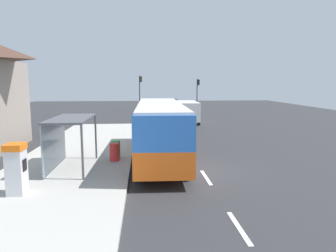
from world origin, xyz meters
The scene contains 19 objects.
ground_plane centered at (0.00, 14.00, -0.02)m, with size 56.00×92.00×0.04m, color #2D2D30.
sidewalk_platform centered at (-6.40, 2.00, 0.09)m, with size 6.20×30.00×0.18m, color #ADAAA3.
lane_stripe_seg_0 centered at (0.25, -6.00, 0.01)m, with size 0.16×2.20×0.01m, color silver.
lane_stripe_seg_1 centered at (0.25, -1.00, 0.01)m, with size 0.16×2.20×0.01m, color silver.
lane_stripe_seg_2 centered at (0.25, 4.00, 0.01)m, with size 0.16×2.20×0.01m, color silver.
lane_stripe_seg_3 centered at (0.25, 9.00, 0.01)m, with size 0.16×2.20×0.01m, color silver.
lane_stripe_seg_4 centered at (0.25, 14.00, 0.01)m, with size 0.16×2.20×0.01m, color silver.
lane_stripe_seg_5 centered at (0.25, 19.00, 0.01)m, with size 0.16×2.20×0.01m, color silver.
lane_stripe_seg_6 centered at (0.25, 24.00, 0.01)m, with size 0.16×2.20×0.01m, color silver.
lane_stripe_seg_7 centered at (0.25, 29.00, 0.01)m, with size 0.16×2.20×0.01m, color silver.
bus centered at (-1.71, 2.63, 1.84)m, with size 2.72×11.06×3.21m.
white_van centered at (2.20, 18.61, 1.34)m, with size 2.15×5.25×2.30m.
sedan_near centered at (2.30, 39.68, 0.79)m, with size 1.86×4.41×1.52m.
ticket_machine centered at (-7.38, -3.01, 1.17)m, with size 0.66×0.76×1.94m.
recycling_bin_red centered at (-4.20, 1.81, 0.66)m, with size 0.52×0.52×0.95m, color red.
recycling_bin_green centered at (-4.20, 2.51, 0.66)m, with size 0.52×0.52×0.95m, color green.
traffic_light_near_side centered at (5.50, 31.48, 3.26)m, with size 0.49×0.28×4.90m.
traffic_light_far_side centered at (-3.10, 32.28, 3.54)m, with size 0.49×0.28×5.36m.
bus_shelter centered at (-6.41, 0.50, 2.10)m, with size 1.80×4.00×2.50m.
Camera 1 is at (-2.59, -14.65, 4.36)m, focal length 33.05 mm.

